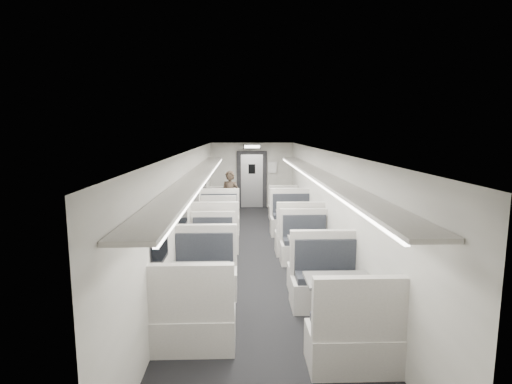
{
  "coord_description": "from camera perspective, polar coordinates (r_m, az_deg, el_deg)",
  "views": [
    {
      "loc": [
        -0.33,
        -8.62,
        2.82
      ],
      "look_at": [
        0.02,
        1.87,
        1.21
      ],
      "focal_mm": 28.0,
      "sensor_mm": 36.0,
      "label": 1
    }
  ],
  "objects": [
    {
      "name": "booth_right_d",
      "position": [
        5.92,
        11.7,
        -15.54
      ],
      "size": [
        1.12,
        2.28,
        1.22
      ],
      "color": "beige",
      "rests_on": "room"
    },
    {
      "name": "passenger",
      "position": [
        12.17,
        -3.74,
        -0.79
      ],
      "size": [
        0.7,
        0.6,
        1.63
      ],
      "primitive_type": "imported",
      "rotation": [
        0.0,
        0.0,
        -0.42
      ],
      "color": "black",
      "rests_on": "room"
    },
    {
      "name": "window_d",
      "position": [
        5.74,
        -13.56,
        -6.39
      ],
      "size": [
        0.02,
        1.18,
        0.84
      ],
      "primitive_type": "cube",
      "color": "black",
      "rests_on": "room"
    },
    {
      "name": "vestibule_door",
      "position": [
        14.67,
        -0.6,
        1.74
      ],
      "size": [
        1.1,
        0.13,
        2.1
      ],
      "color": "black",
      "rests_on": "room"
    },
    {
      "name": "luggage_rack_left",
      "position": [
        8.42,
        -8.13,
        2.46
      ],
      "size": [
        0.46,
        10.4,
        0.09
      ],
      "color": "beige",
      "rests_on": "room"
    },
    {
      "name": "booth_left_b",
      "position": [
        10.31,
        -5.59,
        -4.86
      ],
      "size": [
        1.13,
        2.29,
        1.22
      ],
      "color": "beige",
      "rests_on": "room"
    },
    {
      "name": "room",
      "position": [
        8.78,
        0.29,
        -1.93
      ],
      "size": [
        3.24,
        12.24,
        2.64
      ],
      "color": "black",
      "rests_on": "ground"
    },
    {
      "name": "exit_sign",
      "position": [
        14.08,
        -0.56,
        6.51
      ],
      "size": [
        0.62,
        0.12,
        0.16
      ],
      "color": "black",
      "rests_on": "room"
    },
    {
      "name": "booth_left_d",
      "position": [
        6.27,
        -8.12,
        -14.03
      ],
      "size": [
        1.12,
        2.26,
        1.21
      ],
      "color": "beige",
      "rests_on": "room"
    },
    {
      "name": "luggage_rack_right",
      "position": [
        8.52,
        8.77,
        2.51
      ],
      "size": [
        0.46,
        10.4,
        0.09
      ],
      "color": "beige",
      "rests_on": "room"
    },
    {
      "name": "wall_notice",
      "position": [
        14.64,
        2.34,
        3.53
      ],
      "size": [
        0.32,
        0.02,
        0.4
      ],
      "primitive_type": "cube",
      "color": "white",
      "rests_on": "room"
    },
    {
      "name": "window_c",
      "position": [
        7.85,
        -10.36,
        -2.23
      ],
      "size": [
        0.02,
        1.18,
        0.84
      ],
      "primitive_type": "cube",
      "color": "black",
      "rests_on": "room"
    },
    {
      "name": "booth_right_a",
      "position": [
        12.33,
        4.33,
        -2.85
      ],
      "size": [
        0.97,
        1.98,
        1.06
      ],
      "color": "beige",
      "rests_on": "room"
    },
    {
      "name": "booth_right_b",
      "position": [
        10.18,
        5.69,
        -4.99
      ],
      "size": [
        1.15,
        2.34,
        1.25
      ],
      "color": "beige",
      "rests_on": "room"
    },
    {
      "name": "window_a",
      "position": [
        12.17,
        -7.35,
        1.7
      ],
      "size": [
        0.02,
        1.18,
        0.84
      ],
      "primitive_type": "cube",
      "color": "black",
      "rests_on": "room"
    },
    {
      "name": "booth_left_a",
      "position": [
        12.04,
        -5.06,
        -3.14
      ],
      "size": [
        0.98,
        1.98,
        1.06
      ],
      "color": "beige",
      "rests_on": "room"
    },
    {
      "name": "booth_right_c",
      "position": [
        8.0,
        7.87,
        -9.11
      ],
      "size": [
        1.06,
        2.15,
        1.15
      ],
      "color": "beige",
      "rests_on": "room"
    },
    {
      "name": "window_b",
      "position": [
        10.0,
        -8.53,
        0.16
      ],
      "size": [
        0.02,
        1.18,
        0.84
      ],
      "primitive_type": "cube",
      "color": "black",
      "rests_on": "room"
    },
    {
      "name": "booth_left_c",
      "position": [
        8.16,
        -6.6,
        -8.93
      ],
      "size": [
        0.98,
        1.98,
        1.06
      ],
      "color": "beige",
      "rests_on": "room"
    }
  ]
}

